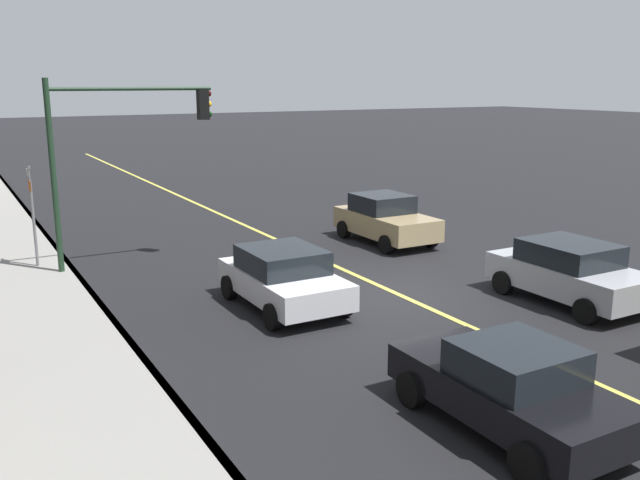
{
  "coord_description": "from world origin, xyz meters",
  "views": [
    {
      "loc": [
        -13.75,
        9.96,
        5.32
      ],
      "look_at": [
        0.05,
        2.2,
        1.65
      ],
      "focal_mm": 38.5,
      "sensor_mm": 36.0,
      "label": 1
    }
  ],
  "objects": [
    {
      "name": "ground",
      "position": [
        0.0,
        0.0,
        0.0
      ],
      "size": [
        200.0,
        200.0,
        0.0
      ],
      "primitive_type": "plane",
      "color": "black"
    },
    {
      "name": "sidewalk_slab",
      "position": [
        0.0,
        8.64,
        0.07
      ],
      "size": [
        80.0,
        3.65,
        0.15
      ],
      "primitive_type": "cube",
      "color": "gray",
      "rests_on": "ground"
    },
    {
      "name": "curb_edge",
      "position": [
        0.0,
        6.89,
        0.07
      ],
      "size": [
        80.0,
        0.16,
        0.15
      ],
      "primitive_type": "cube",
      "color": "slate",
      "rests_on": "ground"
    },
    {
      "name": "lane_stripe_center",
      "position": [
        0.0,
        0.0,
        0.01
      ],
      "size": [
        80.0,
        0.16,
        0.01
      ],
      "primitive_type": "cube",
      "color": "#D8CC4C",
      "rests_on": "ground"
    },
    {
      "name": "car_black",
      "position": [
        -6.61,
        2.57,
        0.71
      ],
      "size": [
        3.97,
        1.95,
        1.42
      ],
      "color": "black",
      "rests_on": "ground"
    },
    {
      "name": "car_silver",
      "position": [
        -2.65,
        -3.3,
        0.78
      ],
      "size": [
        3.93,
        2.04,
        1.51
      ],
      "color": "#A8AAB2",
      "rests_on": "ground"
    },
    {
      "name": "car_white",
      "position": [
        0.45,
        2.99,
        0.75
      ],
      "size": [
        3.84,
        2.03,
        1.44
      ],
      "color": "silver",
      "rests_on": "ground"
    },
    {
      "name": "car_tan",
      "position": [
        4.93,
        -3.06,
        0.8
      ],
      "size": [
        3.93,
        1.98,
        1.6
      ],
      "color": "tan",
      "rests_on": "ground"
    },
    {
      "name": "traffic_light_mast",
      "position": [
        5.87,
        5.38,
        3.76
      ],
      "size": [
        0.28,
        4.67,
        5.42
      ],
      "color": "#1E3823",
      "rests_on": "ground"
    },
    {
      "name": "street_sign_post",
      "position": [
        6.82,
        7.72,
        1.77
      ],
      "size": [
        0.6,
        0.08,
        3.02
      ],
      "color": "slate",
      "rests_on": "ground"
    }
  ]
}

